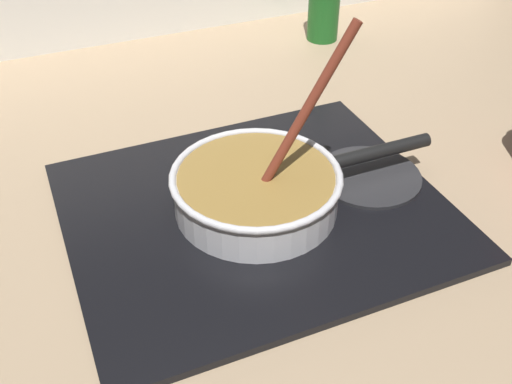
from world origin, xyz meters
name	(u,v)px	position (x,y,z in m)	size (l,w,h in m)	color
ground	(193,277)	(0.00, 0.00, -0.02)	(2.40, 1.60, 0.04)	#9E8466
hob_plate	(256,211)	(0.13, 0.07, 0.01)	(0.56, 0.48, 0.01)	black
burner_ring	(256,206)	(0.13, 0.07, 0.02)	(0.20, 0.20, 0.01)	#592D0C
spare_burner	(369,176)	(0.32, 0.07, 0.01)	(0.17, 0.17, 0.01)	#262628
cooking_pan	(258,189)	(0.13, 0.07, 0.05)	(0.43, 0.25, 0.29)	silver
oil_bottle	(324,3)	(0.53, 0.61, 0.09)	(0.07, 0.07, 0.21)	#19591E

